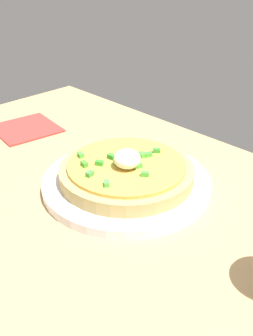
# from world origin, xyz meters

# --- Properties ---
(dining_table) EXTENTS (1.13, 0.67, 0.02)m
(dining_table) POSITION_xyz_m (0.00, 0.00, 0.01)
(dining_table) COLOR tan
(dining_table) RESTS_ON ground
(plate) EXTENTS (0.29, 0.29, 0.02)m
(plate) POSITION_xyz_m (0.05, -0.07, 0.03)
(plate) COLOR white
(plate) RESTS_ON dining_table
(pizza) EXTENTS (0.23, 0.23, 0.06)m
(pizza) POSITION_xyz_m (0.05, -0.07, 0.06)
(pizza) COLOR tan
(pizza) RESTS_ON plate
(napkin) EXTENTS (0.15, 0.15, 0.00)m
(napkin) POSITION_xyz_m (0.38, -0.07, 0.03)
(napkin) COLOR red
(napkin) RESTS_ON dining_table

